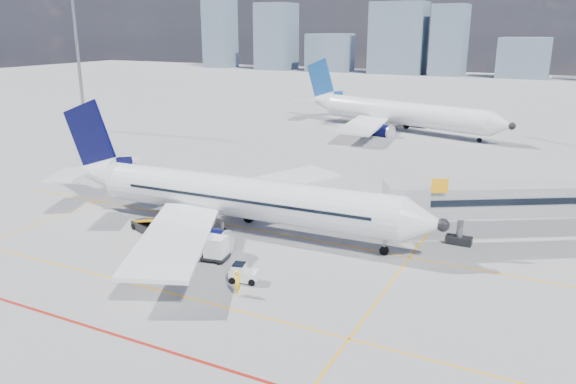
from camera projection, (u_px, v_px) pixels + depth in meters
name	position (u px, v px, depth m)	size (l,w,h in m)	color
ground	(212.00, 262.00, 45.08)	(420.00, 420.00, 0.00)	#949396
apron_markings	(176.00, 279.00, 41.98)	(90.00, 35.12, 0.01)	#F39E0C
jet_bridge	(548.00, 200.00, 48.36)	(23.55, 15.78, 6.30)	#9B9DA3
floodlight_mast_nw	(78.00, 53.00, 99.21)	(3.20, 0.61, 25.45)	slate
distant_skyline	(461.00, 45.00, 211.32)	(253.04, 15.56, 30.05)	slate
main_aircraft	(229.00, 196.00, 51.38)	(39.00, 33.97, 11.36)	white
second_aircraft	(395.00, 113.00, 101.34)	(42.33, 36.16, 12.65)	white
baggage_tug	(242.00, 273.00, 41.35)	(2.26, 1.69, 1.42)	white
cargo_dolly	(206.00, 246.00, 45.23)	(3.91, 2.20, 2.03)	black
belt_loader	(149.00, 226.00, 51.17)	(5.85, 3.38, 2.39)	black
ramp_worker	(238.00, 283.00, 39.26)	(0.68, 0.44, 1.85)	yellow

